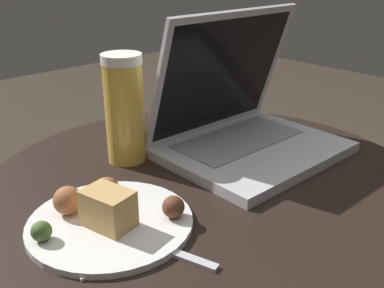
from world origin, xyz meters
name	(u,v)px	position (x,y,z in m)	size (l,w,h in m)	color
table	(207,261)	(0.00, 0.00, 0.39)	(0.73, 0.73, 0.55)	black
napkin	(116,234)	(-0.20, -0.02, 0.56)	(0.16, 0.12, 0.00)	silver
laptop	(242,124)	(0.13, 0.05, 0.61)	(0.32, 0.26, 0.25)	silver
beer_glass	(124,109)	(-0.05, 0.16, 0.65)	(0.07, 0.07, 0.19)	gold
snack_plate	(106,215)	(-0.19, 0.01, 0.57)	(0.22, 0.22, 0.06)	white
fork	(143,242)	(-0.18, -0.06, 0.56)	(0.07, 0.18, 0.00)	silver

